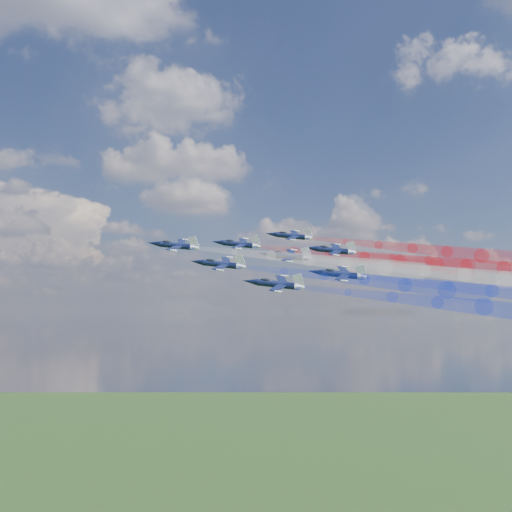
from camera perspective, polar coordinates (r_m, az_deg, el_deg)
name	(u,v)px	position (r m, az deg, el deg)	size (l,w,h in m)	color
jet_lead	(175,246)	(145.10, -7.48, 0.97)	(10.20, 12.75, 3.40)	black
trail_lead	(308,260)	(139.90, 4.88, -0.34)	(4.25, 51.30, 4.25)	white
jet_inner_left	(220,264)	(134.91, -3.33, -0.77)	(10.20, 12.75, 3.40)	black
trail_inner_left	(364,280)	(132.31, 9.99, -2.20)	(4.25, 51.30, 4.25)	#1B36EC
jet_inner_right	(238,244)	(153.76, -1.65, 1.10)	(10.20, 12.75, 3.40)	black
trail_inner_right	(364,257)	(151.52, 10.02, -0.12)	(4.25, 51.30, 4.25)	red
jet_outer_left	(276,284)	(122.12, 1.89, -2.64)	(10.20, 12.75, 3.40)	black
trail_outer_left	(438,302)	(122.84, 16.51, -4.15)	(4.25, 51.30, 4.25)	#1B36EC
jet_center_third	(287,256)	(142.34, 2.91, -0.02)	(10.20, 12.75, 3.40)	black
trail_center_third	(425,271)	(142.89, 15.43, -1.33)	(4.25, 51.30, 4.25)	white
jet_outer_right	(291,236)	(161.53, 3.26, 1.87)	(10.20, 12.75, 3.40)	black
trail_outer_right	(412,248)	(161.76, 14.31, 0.70)	(4.25, 51.30, 4.25)	red
jet_rear_left	(340,274)	(132.14, 7.78, -1.70)	(10.20, 12.75, 3.40)	black
trail_rear_left	(492,291)	(135.64, 21.05, -3.04)	(4.25, 51.30, 4.25)	#1B36EC
jet_rear_right	(333,250)	(149.66, 7.13, 0.53)	(10.20, 12.75, 3.40)	black
trail_rear_right	(466,264)	(152.28, 18.91, -0.71)	(4.25, 51.30, 4.25)	red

